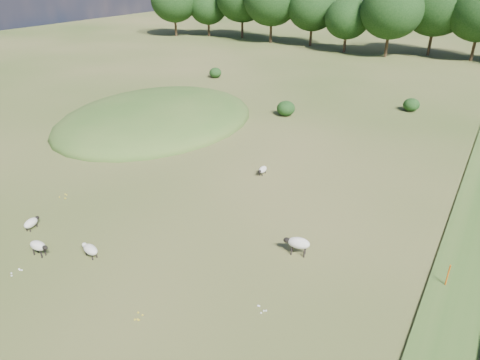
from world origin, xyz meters
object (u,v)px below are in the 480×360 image
at_px(marker_post, 448,276).
at_px(sheep_1, 262,170).
at_px(sheep_3, 31,223).
at_px(sheep_4, 38,246).
at_px(sheep_0, 90,249).
at_px(sheep_2, 298,243).

height_order(marker_post, sheep_1, marker_post).
bearing_deg(sheep_3, sheep_4, -130.83).
height_order(marker_post, sheep_0, marker_post).
distance_m(marker_post, sheep_4, 19.17).
xyz_separation_m(marker_post, sheep_2, (-6.63, -1.29, 0.07)).
bearing_deg(sheep_0, sheep_2, -138.86).
distance_m(marker_post, sheep_3, 20.98).
xyz_separation_m(sheep_2, sheep_3, (-13.22, -5.51, -0.29)).
xyz_separation_m(sheep_1, sheep_2, (5.84, -6.93, 0.31)).
height_order(marker_post, sheep_2, marker_post).
bearing_deg(marker_post, sheep_3, -161.08).
xyz_separation_m(sheep_0, sheep_1, (2.73, 12.43, -0.05)).
relative_size(sheep_1, sheep_2, 0.73).
relative_size(sheep_2, sheep_3, 1.26).
xyz_separation_m(marker_post, sheep_4, (-17.38, -8.07, -0.04)).
bearing_deg(sheep_1, sheep_0, -14.67).
bearing_deg(sheep_2, marker_post, 177.43).
distance_m(sheep_0, sheep_2, 10.19).
height_order(sheep_0, sheep_1, sheep_0).
height_order(sheep_2, sheep_4, sheep_2).
height_order(marker_post, sheep_4, marker_post).
bearing_deg(sheep_3, marker_post, -84.69).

